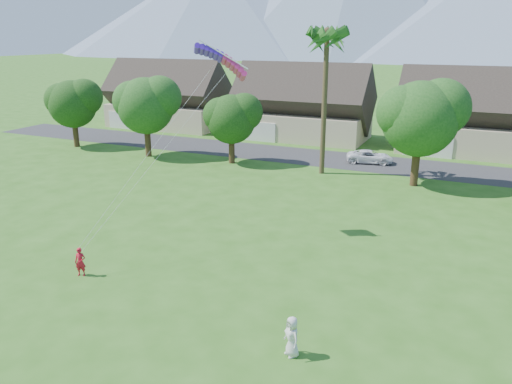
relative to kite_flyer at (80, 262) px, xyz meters
The scene contains 9 objects.
ground 8.45m from the kite_flyer, 30.69° to the right, with size 500.00×500.00×0.00m, color #2D6019.
street 30.58m from the kite_flyer, 76.31° to the left, with size 90.00×7.00×0.01m, color #2D2D30.
kite_flyer is the anchor object (origin of this frame).
watcher 12.30m from the kite_flyer, ahead, with size 0.80×0.52×1.65m, color silver.
parked_car 30.85m from the kite_flyer, 74.34° to the left, with size 2.02×4.39×1.22m, color white.
houses_row 39.55m from the kite_flyer, 78.70° to the left, with size 72.75×8.19×8.86m.
tree_row 24.74m from the kite_flyer, 75.53° to the left, with size 62.27×6.67×8.45m.
fan_palm 27.12m from the kite_flyer, 77.79° to the left, with size 3.00×3.00×13.80m.
parafoil_kite 13.72m from the kite_flyer, 67.95° to the left, with size 3.57×1.53×0.50m.
Camera 1 is at (10.50, -13.02, 11.79)m, focal length 35.00 mm.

